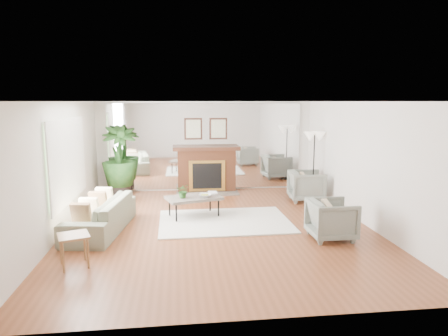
{
  "coord_description": "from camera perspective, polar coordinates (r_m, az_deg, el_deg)",
  "views": [
    {
      "loc": [
        -0.8,
        -7.7,
        2.5
      ],
      "look_at": [
        0.18,
        0.6,
        1.1
      ],
      "focal_mm": 32.0,
      "sensor_mm": 36.0,
      "label": 1
    }
  ],
  "objects": [
    {
      "name": "side_table",
      "position": [
        6.57,
        -20.7,
        -9.58
      ],
      "size": [
        0.57,
        0.57,
        0.5
      ],
      "rotation": [
        0.0,
        0.0,
        0.35
      ],
      "color": "#9B6A3E",
      "rests_on": "ground"
    },
    {
      "name": "coffee_table",
      "position": [
        8.71,
        -4.33,
        -4.35
      ],
      "size": [
        1.3,
        0.99,
        0.46
      ],
      "rotation": [
        0.0,
        0.0,
        0.31
      ],
      "color": "#6C5F55",
      "rests_on": "ground"
    },
    {
      "name": "fruit_bowl",
      "position": [
        8.63,
        -2.76,
        -3.97
      ],
      "size": [
        0.29,
        0.29,
        0.07
      ],
      "primitive_type": "imported",
      "rotation": [
        0.0,
        0.0,
        -0.08
      ],
      "color": "#9B6A3E",
      "rests_on": "coffee_table"
    },
    {
      "name": "ground",
      "position": [
        8.13,
        -0.75,
        -8.42
      ],
      "size": [
        7.0,
        7.0,
        0.0
      ],
      "primitive_type": "plane",
      "color": "brown",
      "rests_on": "ground"
    },
    {
      "name": "area_rug",
      "position": [
        8.45,
        0.07,
        -7.62
      ],
      "size": [
        2.73,
        1.96,
        0.03
      ],
      "primitive_type": "cube",
      "rotation": [
        0.0,
        0.0,
        0.01
      ],
      "color": "white",
      "rests_on": "ground"
    },
    {
      "name": "armchair_back",
      "position": [
        10.35,
        11.71,
        -2.51
      ],
      "size": [
        0.91,
        0.89,
        0.77
      ],
      "primitive_type": "imported",
      "rotation": [
        0.0,
        0.0,
        1.49
      ],
      "color": "gray",
      "rests_on": "ground"
    },
    {
      "name": "floor_lamp",
      "position": [
        10.51,
        12.8,
        3.68
      ],
      "size": [
        0.56,
        0.31,
        1.74
      ],
      "color": "black",
      "rests_on": "ground"
    },
    {
      "name": "armchair_front",
      "position": [
        7.64,
        15.13,
        -7.1
      ],
      "size": [
        0.8,
        0.78,
        0.73
      ],
      "primitive_type": "imported",
      "rotation": [
        0.0,
        0.0,
        1.57
      ],
      "color": "gray",
      "rests_on": "ground"
    },
    {
      "name": "wall_back",
      "position": [
        11.28,
        -2.62,
        3.11
      ],
      "size": [
        6.0,
        0.02,
        2.5
      ],
      "primitive_type": "cube",
      "color": "silver",
      "rests_on": "ground"
    },
    {
      "name": "tabletop_plant",
      "position": [
        8.58,
        -5.85,
        -3.27
      ],
      "size": [
        0.29,
        0.26,
        0.31
      ],
      "primitive_type": "imported",
      "rotation": [
        0.0,
        0.0,
        -0.08
      ],
      "color": "#305A21",
      "rests_on": "coffee_table"
    },
    {
      "name": "window_panel",
      "position": [
        8.46,
        -21.45,
        1.01
      ],
      "size": [
        0.04,
        2.4,
        1.5
      ],
      "primitive_type": "cube",
      "color": "#B2E09E",
      "rests_on": "wall_left"
    },
    {
      "name": "fireplace",
      "position": [
        11.14,
        -2.51,
        -0.04
      ],
      "size": [
        1.85,
        0.83,
        2.05
      ],
      "color": "brown",
      "rests_on": "ground"
    },
    {
      "name": "book",
      "position": [
        9.01,
        -2.25,
        -3.54
      ],
      "size": [
        0.2,
        0.27,
        0.02
      ],
      "primitive_type": "imported",
      "rotation": [
        0.0,
        0.0,
        0.02
      ],
      "color": "#9B6A3E",
      "rests_on": "coffee_table"
    },
    {
      "name": "wall_right",
      "position": [
        8.67,
        19.29,
        0.66
      ],
      "size": [
        0.02,
        7.0,
        2.5
      ],
      "primitive_type": "cube",
      "color": "silver",
      "rests_on": "ground"
    },
    {
      "name": "sofa",
      "position": [
        8.16,
        -17.24,
        -6.45
      ],
      "size": [
        1.15,
        2.28,
        0.64
      ],
      "primitive_type": "imported",
      "rotation": [
        0.0,
        0.0,
        -1.71
      ],
      "color": "gray",
      "rests_on": "ground"
    },
    {
      "name": "wall_left",
      "position": [
        8.1,
        -22.32,
        -0.11
      ],
      "size": [
        0.02,
        7.0,
        2.5
      ],
      "primitive_type": "cube",
      "color": "silver",
      "rests_on": "ground"
    },
    {
      "name": "mirror_panel",
      "position": [
        11.26,
        -2.61,
        3.1
      ],
      "size": [
        5.4,
        0.04,
        2.4
      ],
      "primitive_type": "cube",
      "color": "silver",
      "rests_on": "wall_back"
    },
    {
      "name": "potted_ficus",
      "position": [
        10.93,
        -14.74,
        1.3
      ],
      "size": [
        1.12,
        1.12,
        1.88
      ],
      "color": "black",
      "rests_on": "ground"
    }
  ]
}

